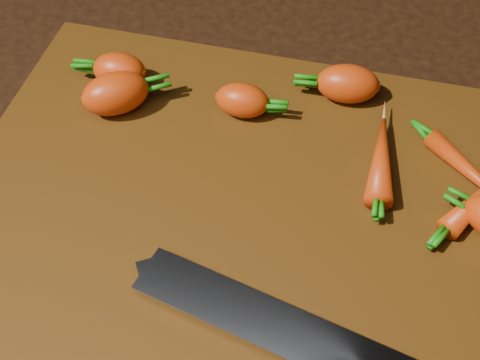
# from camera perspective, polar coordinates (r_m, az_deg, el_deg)

# --- Properties ---
(ground) EXTENTS (2.00, 2.00, 0.01)m
(ground) POSITION_cam_1_polar(r_m,az_deg,el_deg) (0.60, -0.23, -2.84)
(ground) COLOR black
(cutting_board) EXTENTS (0.50, 0.40, 0.01)m
(cutting_board) POSITION_cam_1_polar(r_m,az_deg,el_deg) (0.59, -0.23, -2.20)
(cutting_board) COLOR #502D0C
(cutting_board) RESTS_ON ground
(carrot_0) EXTENTS (0.08, 0.07, 0.04)m
(carrot_0) POSITION_cam_1_polar(r_m,az_deg,el_deg) (0.66, -10.57, 7.28)
(carrot_0) COLOR #E5420E
(carrot_0) RESTS_ON cutting_board
(carrot_1) EXTENTS (0.06, 0.04, 0.04)m
(carrot_1) POSITION_cam_1_polar(r_m,az_deg,el_deg) (0.69, -10.26, 9.19)
(carrot_1) COLOR #E5420E
(carrot_1) RESTS_ON cutting_board
(carrot_2) EXTENTS (0.07, 0.05, 0.04)m
(carrot_2) POSITION_cam_1_polar(r_m,az_deg,el_deg) (0.67, 9.18, 8.12)
(carrot_2) COLOR #E5420E
(carrot_2) RESTS_ON cutting_board
(carrot_3) EXTENTS (0.05, 0.03, 0.03)m
(carrot_3) POSITION_cam_1_polar(r_m,az_deg,el_deg) (0.65, 0.21, 6.81)
(carrot_3) COLOR #E5420E
(carrot_3) RESTS_ON cutting_board
(carrot_6) EXTENTS (0.09, 0.09, 0.02)m
(carrot_6) POSITION_cam_1_polar(r_m,az_deg,el_deg) (0.63, 19.39, 0.33)
(carrot_6) COLOR #E5420E
(carrot_6) RESTS_ON cutting_board
(carrot_7) EXTENTS (0.03, 0.10, 0.03)m
(carrot_7) POSITION_cam_1_polar(r_m,az_deg,el_deg) (0.62, 11.95, 1.80)
(carrot_7) COLOR #E5420E
(carrot_7) RESTS_ON cutting_board
(knife) EXTENTS (0.37, 0.11, 0.02)m
(knife) POSITION_cam_1_polar(r_m,az_deg,el_deg) (0.51, 5.43, -13.30)
(knife) COLOR gray
(knife) RESTS_ON cutting_board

